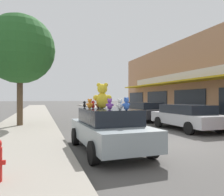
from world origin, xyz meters
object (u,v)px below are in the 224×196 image
(street_tree, at_px, (20,49))
(teddy_bear_black, at_px, (85,105))
(teddy_bear_orange, at_px, (90,104))
(teddy_bear_brown, at_px, (98,104))
(parked_car_far_center, at_px, (186,116))
(teddy_bear_red, at_px, (93,105))
(teddy_bear_blue, at_px, (126,104))
(teddy_bear_white, at_px, (120,105))
(teddy_bear_cream, at_px, (100,104))
(parked_car_far_right, at_px, (145,111))
(teddy_bear_purple, at_px, (110,104))
(teddy_bear_giant, at_px, (102,96))
(plush_art_car, at_px, (109,128))

(street_tree, bearing_deg, teddy_bear_black, -65.09)
(teddy_bear_orange, bearing_deg, street_tree, -50.43)
(teddy_bear_brown, bearing_deg, parked_car_far_center, -135.83)
(teddy_bear_brown, distance_m, teddy_bear_black, 0.62)
(teddy_bear_brown, bearing_deg, teddy_bear_red, 53.25)
(teddy_bear_red, relative_size, street_tree, 0.04)
(teddy_bear_orange, height_order, teddy_bear_blue, teddy_bear_blue)
(teddy_bear_blue, distance_m, street_tree, 8.76)
(street_tree, bearing_deg, teddy_bear_white, -65.86)
(teddy_bear_red, distance_m, teddy_bear_cream, 0.38)
(teddy_bear_orange, distance_m, teddy_bear_blue, 1.46)
(teddy_bear_blue, bearing_deg, teddy_bear_red, -84.72)
(teddy_bear_black, relative_size, parked_car_far_right, 0.06)
(parked_car_far_center, height_order, parked_car_far_right, parked_car_far_right)
(teddy_bear_orange, xyz_separation_m, teddy_bear_purple, (0.44, -0.77, 0.00))
(teddy_bear_white, distance_m, teddy_bear_orange, 1.25)
(teddy_bear_purple, xyz_separation_m, parked_car_far_center, (5.39, 3.57, -0.77))
(teddy_bear_orange, relative_size, parked_car_far_right, 0.08)
(teddy_bear_cream, bearing_deg, teddy_bear_blue, 115.53)
(teddy_bear_black, height_order, parked_car_far_center, teddy_bear_black)
(teddy_bear_giant, relative_size, teddy_bear_white, 2.60)
(teddy_bear_brown, bearing_deg, teddy_bear_blue, 126.63)
(teddy_bear_white, distance_m, teddy_bear_black, 1.89)
(teddy_bear_purple, bearing_deg, teddy_bear_brown, -53.64)
(teddy_bear_purple, height_order, teddy_bear_brown, teddy_bear_purple)
(teddy_bear_purple, bearing_deg, teddy_bear_red, -38.76)
(teddy_bear_white, bearing_deg, parked_car_far_center, -107.94)
(teddy_bear_cream, bearing_deg, teddy_bear_black, -29.46)
(teddy_bear_white, distance_m, teddy_bear_cream, 1.36)
(teddy_bear_giant, xyz_separation_m, teddy_bear_brown, (-0.09, 0.21, -0.27))
(parked_car_far_center, height_order, street_tree, street_tree)
(plush_art_car, relative_size, parked_car_far_center, 0.92)
(parked_car_far_center, bearing_deg, street_tree, 157.64)
(teddy_bear_orange, bearing_deg, teddy_bear_blue, 139.74)
(plush_art_car, relative_size, teddy_bear_purple, 12.18)
(teddy_bear_giant, distance_m, street_tree, 7.50)
(teddy_bear_orange, height_order, teddy_bear_purple, teddy_bear_purple)
(plush_art_car, relative_size, teddy_bear_red, 15.83)
(plush_art_car, xyz_separation_m, teddy_bear_blue, (0.25, -0.89, 0.80))
(teddy_bear_purple, relative_size, parked_car_far_right, 0.08)
(plush_art_car, distance_m, teddy_bear_red, 0.94)
(teddy_bear_blue, xyz_separation_m, street_tree, (-3.43, 7.51, 2.92))
(teddy_bear_giant, xyz_separation_m, teddy_bear_red, (-0.30, 0.06, -0.29))
(street_tree, bearing_deg, plush_art_car, -64.35)
(teddy_bear_red, relative_size, teddy_bear_purple, 0.77)
(teddy_bear_brown, height_order, parked_car_far_right, teddy_bear_brown)
(teddy_bear_orange, distance_m, teddy_bear_red, 0.14)
(teddy_bear_white, height_order, street_tree, street_tree)
(parked_car_far_right, relative_size, street_tree, 0.68)
(teddy_bear_orange, bearing_deg, teddy_bear_white, 138.40)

